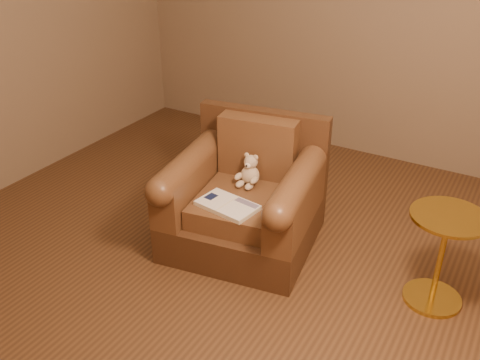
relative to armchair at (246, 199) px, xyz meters
The scene contains 5 objects.
floor 0.43m from the armchair, 85.86° to the right, with size 4.00×4.00×0.00m, color #50321B.
armchair is the anchor object (origin of this frame).
teddy_bear 0.17m from the armchair, 101.96° to the left, with size 0.15×0.17×0.21m.
guidebook 0.26m from the armchair, 86.66° to the right, with size 0.38×0.26×0.03m.
side_table 1.22m from the armchair, ahead, with size 0.40×0.40×0.57m.
Camera 1 is at (1.44, -2.27, 2.05)m, focal length 40.00 mm.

